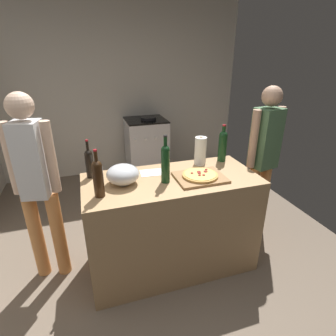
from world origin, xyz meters
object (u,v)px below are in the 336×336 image
object	(u,v)px
paper_towel_roll	(200,151)
stove	(146,148)
mixing_bowl	(123,174)
wine_bottle_clear	(223,145)
pizza	(200,175)
person_in_red	(263,155)
wine_bottle_amber	(98,177)
person_in_stripes	(36,182)
wine_bottle_dark	(89,162)
wine_bottle_green	(165,162)

from	to	relation	value
paper_towel_roll	stove	bearing A→B (deg)	93.01
mixing_bowl	wine_bottle_clear	world-z (taller)	wine_bottle_clear
pizza	person_in_red	world-z (taller)	person_in_red
wine_bottle_clear	paper_towel_roll	bearing A→B (deg)	-176.65
paper_towel_roll	wine_bottle_clear	xyz separation A→B (m)	(0.23, 0.01, 0.03)
mixing_bowl	wine_bottle_amber	xyz separation A→B (m)	(-0.19, -0.15, 0.07)
pizza	person_in_stripes	size ratio (longest dim) A/B	0.18
paper_towel_roll	person_in_red	world-z (taller)	person_in_red
wine_bottle_dark	person_in_stripes	world-z (taller)	person_in_stripes
pizza	mixing_bowl	bearing A→B (deg)	171.08
paper_towel_roll	wine_bottle_dark	distance (m)	0.98
paper_towel_roll	wine_bottle_clear	size ratio (longest dim) A/B	0.74
paper_towel_roll	wine_bottle_dark	world-z (taller)	wine_bottle_dark
person_in_red	wine_bottle_amber	bearing A→B (deg)	-168.50
mixing_bowl	wine_bottle_amber	size ratio (longest dim) A/B	0.72
mixing_bowl	person_in_red	bearing A→B (deg)	7.19
wine_bottle_dark	stove	xyz separation A→B (m)	(0.89, 1.79, -0.56)
wine_bottle_dark	wine_bottle_green	bearing A→B (deg)	-26.07
paper_towel_roll	wine_bottle_dark	bearing A→B (deg)	179.24
wine_bottle_green	wine_bottle_dark	bearing A→B (deg)	153.93
person_in_stripes	wine_bottle_clear	bearing A→B (deg)	0.52
wine_bottle_amber	stove	bearing A→B (deg)	68.56
wine_bottle_clear	person_in_stripes	world-z (taller)	person_in_stripes
wine_bottle_clear	stove	world-z (taller)	wine_bottle_clear
paper_towel_roll	wine_bottle_dark	xyz separation A→B (m)	(-0.98, 0.01, 0.00)
person_in_stripes	wine_bottle_green	bearing A→B (deg)	-14.96
pizza	person_in_red	xyz separation A→B (m)	(0.81, 0.28, -0.01)
pizza	stove	bearing A→B (deg)	89.12
paper_towel_roll	person_in_stripes	world-z (taller)	person_in_stripes
paper_towel_roll	stove	size ratio (longest dim) A/B	0.27
wine_bottle_clear	wine_bottle_amber	distance (m)	1.22
wine_bottle_green	stove	size ratio (longest dim) A/B	0.40
paper_towel_roll	wine_bottle_dark	size ratio (longest dim) A/B	0.81
person_in_red	pizza	bearing A→B (deg)	-161.18
wine_bottle_green	paper_towel_roll	bearing A→B (deg)	32.32
wine_bottle_clear	wine_bottle_green	size ratio (longest dim) A/B	0.91
wine_bottle_dark	person_in_red	xyz separation A→B (m)	(1.67, -0.02, -0.11)
mixing_bowl	pizza	bearing A→B (deg)	-8.92
mixing_bowl	person_in_red	distance (m)	1.44
mixing_bowl	stove	world-z (taller)	mixing_bowl
wine_bottle_clear	wine_bottle_green	distance (m)	0.70
stove	wine_bottle_green	bearing A→B (deg)	-98.86
pizza	paper_towel_roll	xyz separation A→B (m)	(0.13, 0.29, 0.10)
stove	person_in_stripes	distance (m)	2.27
stove	mixing_bowl	bearing A→B (deg)	-108.03
wine_bottle_dark	stove	size ratio (longest dim) A/B	0.33
wine_bottle_clear	stove	bearing A→B (deg)	100.33
mixing_bowl	person_in_red	world-z (taller)	person_in_red
wine_bottle_clear	wine_bottle_green	xyz separation A→B (m)	(-0.65, -0.28, 0.01)
wine_bottle_amber	wine_bottle_green	bearing A→B (deg)	8.49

